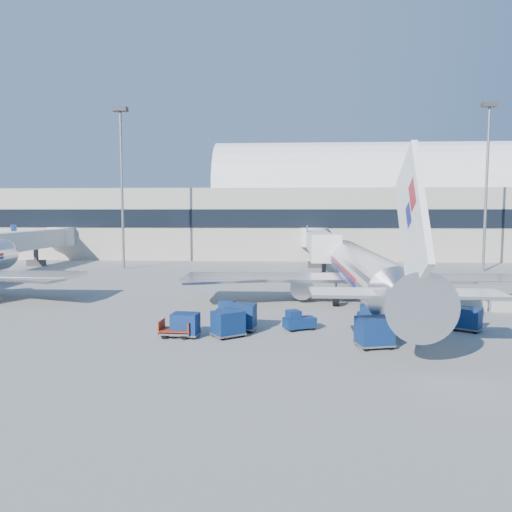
# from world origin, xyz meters

# --- Properties ---
(ground) EXTENTS (260.00, 260.00, 0.00)m
(ground) POSITION_xyz_m (0.00, 0.00, 0.00)
(ground) COLOR gray
(ground) RESTS_ON ground
(terminal) EXTENTS (170.00, 28.15, 21.00)m
(terminal) POSITION_xyz_m (-13.60, 55.96, 7.52)
(terminal) COLOR #B2AA9E
(terminal) RESTS_ON ground
(airliner_main) EXTENTS (32.00, 37.26, 12.07)m
(airliner_main) POSITION_xyz_m (10.00, 4.51, 2.93)
(airliner_main) COLOR silver
(airliner_main) RESTS_ON ground
(jetbridge_near) EXTENTS (4.40, 27.50, 6.25)m
(jetbridge_near) POSITION_xyz_m (7.60, 30.81, 3.93)
(jetbridge_near) COLOR silver
(jetbridge_near) RESTS_ON ground
(jetbridge_mid) EXTENTS (4.40, 27.50, 6.25)m
(jetbridge_mid) POSITION_xyz_m (-34.40, 30.81, 3.93)
(jetbridge_mid) COLOR silver
(jetbridge_mid) RESTS_ON ground
(mast_west) EXTENTS (2.00, 1.20, 22.60)m
(mast_west) POSITION_xyz_m (-20.00, 30.00, 14.79)
(mast_west) COLOR slate
(mast_west) RESTS_ON ground
(mast_east) EXTENTS (2.00, 1.20, 22.60)m
(mast_east) POSITION_xyz_m (30.00, 30.00, 14.79)
(mast_east) COLOR slate
(mast_east) RESTS_ON ground
(barrier_near) EXTENTS (3.00, 0.55, 0.90)m
(barrier_near) POSITION_xyz_m (18.00, 2.00, 0.45)
(barrier_near) COLOR #9E9E96
(barrier_near) RESTS_ON ground
(barrier_mid) EXTENTS (3.00, 0.55, 0.90)m
(barrier_mid) POSITION_xyz_m (21.30, 2.00, 0.45)
(barrier_mid) COLOR #9E9E96
(barrier_mid) RESTS_ON ground
(tug_lead) EXTENTS (2.42, 1.86, 1.41)m
(tug_lead) POSITION_xyz_m (3.95, -5.30, 0.64)
(tug_lead) COLOR #0A214F
(tug_lead) RESTS_ON ground
(tug_right) EXTENTS (2.54, 1.58, 1.55)m
(tug_right) POSITION_xyz_m (9.25, -3.95, 0.70)
(tug_right) COLOR #0A214F
(tug_right) RESTS_ON ground
(tug_left) EXTENTS (2.17, 2.50, 1.47)m
(tug_left) POSITION_xyz_m (-1.16, -2.22, 0.67)
(tug_left) COLOR #0A214F
(tug_left) RESTS_ON ground
(cart_train_a) EXTENTS (2.28, 1.86, 1.84)m
(cart_train_a) POSITION_xyz_m (-0.00, -5.73, 0.98)
(cart_train_a) COLOR #0A214F
(cart_train_a) RESTS_ON ground
(cart_train_b) EXTENTS (2.47, 2.37, 1.73)m
(cart_train_b) POSITION_xyz_m (-0.69, -7.56, 0.92)
(cart_train_b) COLOR #0A214F
(cart_train_b) RESTS_ON ground
(cart_train_c) EXTENTS (1.92, 1.54, 1.58)m
(cart_train_c) POSITION_xyz_m (-3.47, -7.71, 0.84)
(cart_train_c) COLOR #0A214F
(cart_train_c) RESTS_ON ground
(cart_solo_near) EXTENTS (2.44, 2.07, 1.86)m
(cart_solo_near) POSITION_xyz_m (8.41, -9.58, 0.99)
(cart_solo_near) COLOR #0A214F
(cart_solo_near) RESTS_ON ground
(cart_solo_far) EXTENTS (2.27, 2.16, 1.60)m
(cart_solo_far) POSITION_xyz_m (15.55, -4.85, 0.85)
(cart_solo_far) COLOR #0A214F
(cart_solo_far) RESTS_ON ground
(cart_open_red) EXTENTS (2.14, 1.57, 0.55)m
(cart_open_red) POSITION_xyz_m (-4.04, -7.81, 0.40)
(cart_open_red) COLOR slate
(cart_open_red) RESTS_ON ground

